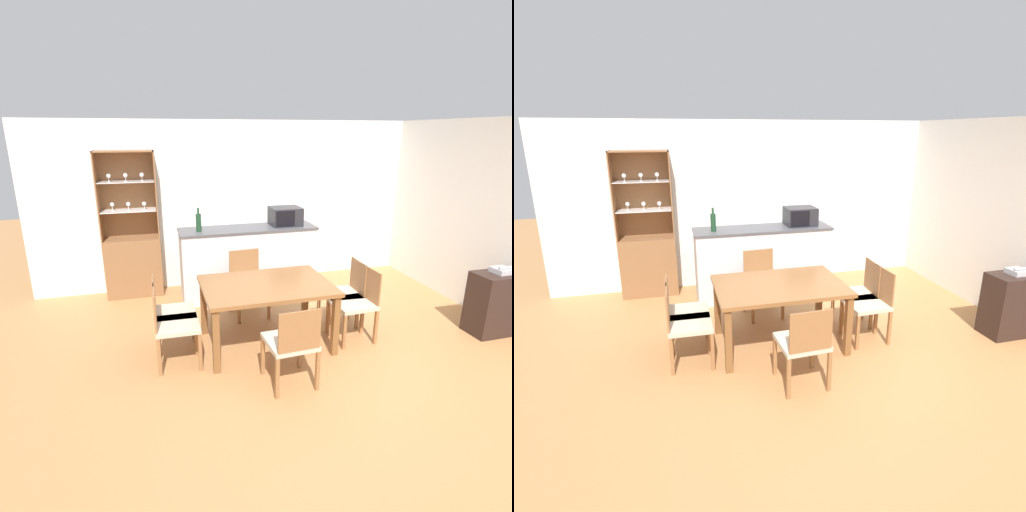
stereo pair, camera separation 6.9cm
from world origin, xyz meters
TOP-DOWN VIEW (x-y plane):
  - ground_plane at (0.00, 0.00)m, footprint 18.00×18.00m
  - wall_back at (0.00, 2.63)m, footprint 6.80×0.06m
  - wall_right at (2.58, 0.30)m, footprint 0.06×4.60m
  - kitchen_counter at (-0.29, 1.94)m, footprint 1.99×0.55m
  - display_cabinet at (-1.94, 2.43)m, footprint 0.81×0.36m
  - dining_table at (-0.46, 0.47)m, footprint 1.44×0.99m
  - dining_chair_side_left_far at (-1.51, 0.62)m, footprint 0.46×0.46m
  - dining_chair_side_left_near at (-1.51, 0.32)m, footprint 0.46×0.46m
  - dining_chair_head_near at (-0.45, -0.36)m, footprint 0.47×0.47m
  - dining_chair_side_right_far at (0.60, 0.61)m, footprint 0.48×0.48m
  - dining_chair_head_far at (-0.46, 1.30)m, footprint 0.48×0.48m
  - dining_chair_side_right_near at (0.60, 0.32)m, footprint 0.46×0.46m
  - microwave at (0.29, 1.97)m, footprint 0.44×0.38m
  - wine_bottle at (-1.01, 1.90)m, footprint 0.07×0.07m
  - side_cabinet at (2.28, 0.00)m, footprint 0.54×0.36m
  - telephone at (2.33, 0.01)m, footprint 0.20×0.20m

SIDE VIEW (x-z plane):
  - ground_plane at x=0.00m, z-range 0.00..0.00m
  - side_cabinet at x=2.28m, z-range 0.00..0.77m
  - dining_chair_side_left_far at x=-1.51m, z-range 0.02..0.88m
  - dining_chair_side_left_near at x=-1.51m, z-range 0.02..0.88m
  - dining_chair_head_near at x=-0.45m, z-range 0.02..0.88m
  - dining_chair_side_right_far at x=0.60m, z-range 0.02..0.88m
  - dining_chair_head_far at x=-0.46m, z-range 0.02..0.88m
  - dining_chair_side_right_near at x=0.60m, z-range 0.02..0.88m
  - kitchen_counter at x=-0.29m, z-range 0.00..1.05m
  - display_cabinet at x=-1.94m, z-range -0.45..1.68m
  - dining_table at x=-0.46m, z-range 0.28..1.03m
  - telephone at x=2.33m, z-range 0.75..0.85m
  - microwave at x=0.29m, z-range 1.05..1.31m
  - wine_bottle at x=-1.01m, z-range 1.01..1.35m
  - wall_back at x=0.00m, z-range 0.00..2.55m
  - wall_right at x=2.58m, z-range 0.00..2.55m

